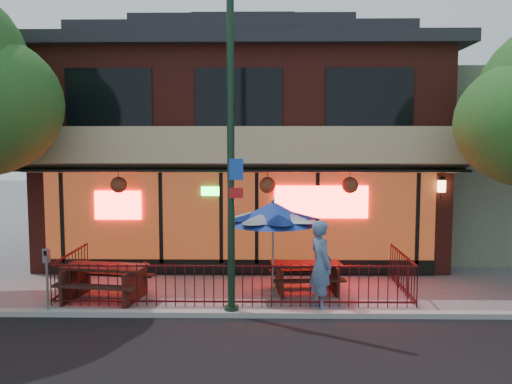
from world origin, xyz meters
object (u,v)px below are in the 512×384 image
picnic_table_left (105,277)px  pedestrian (321,265)px  patio_umbrella (273,213)px  parking_meter_near (47,270)px  street_light (231,171)px  picnic_table_right (306,273)px

picnic_table_left → pedestrian: pedestrian is taller
patio_umbrella → parking_meter_near: size_ratio=1.64×
street_light → parking_meter_near: 4.54m
street_light → parking_meter_near: bearing=-178.9°
picnic_table_right → parking_meter_near: 6.10m
street_light → pedestrian: bearing=14.2°
street_light → patio_umbrella: bearing=56.3°
street_light → patio_umbrella: street_light is taller
street_light → picnic_table_right: size_ratio=3.75×
picnic_table_left → patio_umbrella: patio_umbrella is taller
picnic_table_left → pedestrian: bearing=-6.7°
picnic_table_right → patio_umbrella: (-0.84, -0.47, 1.58)m
parking_meter_near → picnic_table_right: bearing=18.5°
parking_meter_near → patio_umbrella: bearing=16.5°
patio_umbrella → pedestrian: (1.07, -0.88, -1.05)m
picnic_table_right → parking_meter_near: size_ratio=1.27×
pedestrian → parking_meter_near: 6.02m
picnic_table_right → patio_umbrella: patio_umbrella is taller
patio_umbrella → pedestrian: patio_umbrella is taller
picnic_table_left → patio_umbrella: size_ratio=0.89×
picnic_table_left → parking_meter_near: 1.56m
parking_meter_near → street_light: bearing=1.1°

